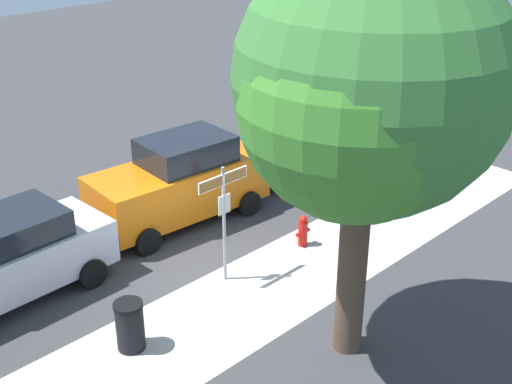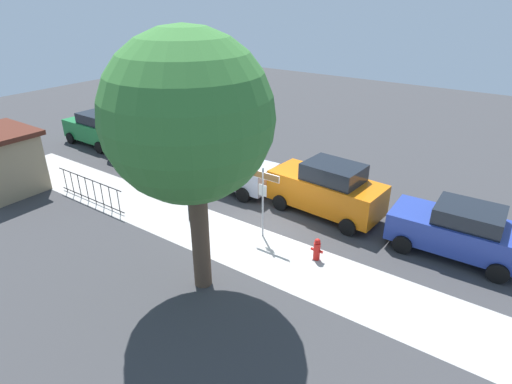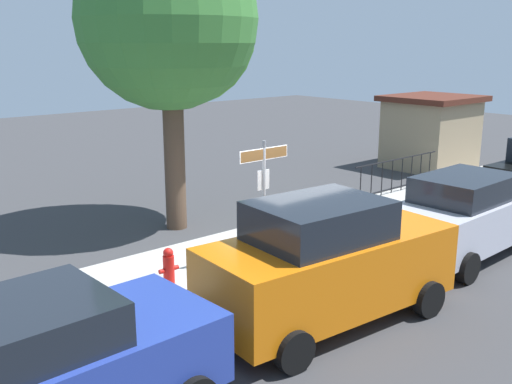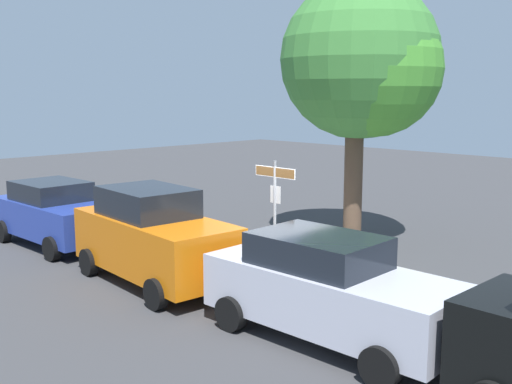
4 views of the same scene
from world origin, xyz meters
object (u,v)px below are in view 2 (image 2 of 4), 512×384
object	(u,v)px
street_sign	(263,189)
car_blue	(458,230)
car_silver	(226,167)
car_green	(98,128)
fire_hydrant	(317,249)
trash_bin	(195,208)
car_orange	(327,189)
car_black	(149,144)
shade_tree	(188,121)

from	to	relation	value
street_sign	car_blue	bearing A→B (deg)	-154.86
street_sign	car_silver	xyz separation A→B (m)	(3.71, -2.59, -0.91)
car_silver	car_green	bearing A→B (deg)	-3.42
fire_hydrant	trash_bin	distance (m)	5.09
car_orange	car_green	bearing A→B (deg)	4.10
car_orange	car_black	bearing A→B (deg)	6.71
car_black	car_blue	bearing A→B (deg)	-177.76
street_sign	car_orange	bearing A→B (deg)	-110.98
car_blue	car_black	world-z (taller)	car_black
trash_bin	street_sign	bearing A→B (deg)	-169.91
car_orange	fire_hydrant	bearing A→B (deg)	115.97
car_black	fire_hydrant	bearing A→B (deg)	167.23
trash_bin	car_blue	bearing A→B (deg)	-159.42
car_green	trash_bin	distance (m)	11.06
street_sign	car_black	size ratio (longest dim) A/B	0.56
street_sign	car_blue	size ratio (longest dim) A/B	0.62
shade_tree	trash_bin	size ratio (longest dim) A/B	7.48
car_orange	car_green	world-z (taller)	car_orange
fire_hydrant	trash_bin	world-z (taller)	trash_bin
car_black	trash_bin	bearing A→B (deg)	153.78
car_black	fire_hydrant	size ratio (longest dim) A/B	6.01
street_sign	fire_hydrant	distance (m)	2.71
street_sign	car_black	bearing A→B (deg)	-15.96
car_black	car_silver	bearing A→B (deg)	-177.18
street_sign	car_blue	world-z (taller)	street_sign
car_blue	car_black	size ratio (longest dim) A/B	0.90
car_green	car_blue	bearing A→B (deg)	-179.44
street_sign	car_green	xyz separation A→B (m)	(13.32, -2.90, -0.91)
car_black	trash_bin	size ratio (longest dim) A/B	4.78
car_blue	trash_bin	xyz separation A→B (m)	(8.68, 3.26, -0.41)
street_sign	car_orange	distance (m)	3.12
car_blue	fire_hydrant	size ratio (longest dim) A/B	5.44
car_silver	fire_hydrant	xyz separation A→B (m)	(-5.99, 2.79, -0.54)
car_orange	fire_hydrant	world-z (taller)	car_orange
street_sign	shade_tree	xyz separation A→B (m)	(0.01, 3.36, 3.20)
car_blue	trash_bin	bearing A→B (deg)	19.10
shade_tree	car_green	distance (m)	15.27
car_silver	street_sign	bearing A→B (deg)	143.49
car_silver	car_black	bearing A→B (deg)	0.27
car_blue	car_orange	size ratio (longest dim) A/B	0.93
car_black	trash_bin	world-z (taller)	car_black
car_blue	trash_bin	distance (m)	9.28
car_orange	car_silver	distance (m)	4.80
shade_tree	car_green	bearing A→B (deg)	-25.18
car_orange	car_silver	xyz separation A→B (m)	(4.80, 0.23, -0.13)
car_silver	fire_hydrant	distance (m)	6.63
car_orange	car_black	xyz separation A→B (m)	(9.60, 0.39, 0.00)
car_blue	car_orange	bearing A→B (deg)	-2.20
car_orange	trash_bin	world-z (taller)	car_orange
trash_bin	car_orange	bearing A→B (deg)	-139.46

